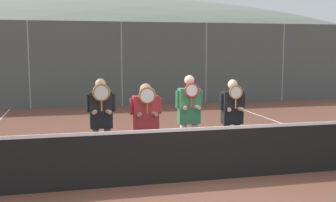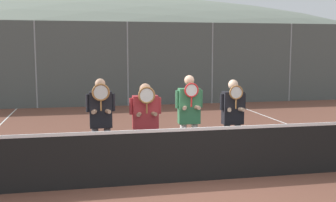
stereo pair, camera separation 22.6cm
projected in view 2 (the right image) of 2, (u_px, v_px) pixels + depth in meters
ground_plane at (192, 181)px, 7.60m from camera, size 120.00×120.00×0.00m
hill_distant at (94, 64)px, 60.84m from camera, size 96.66×53.70×18.79m
clubhouse_building at (84, 61)px, 24.41m from camera, size 18.17×5.50×3.26m
fence_back at (128, 64)px, 17.33m from camera, size 21.91×0.06×3.45m
tennis_net at (192, 154)px, 7.53m from camera, size 11.90×0.09×1.09m
court_line_right_sideline at (321, 136)px, 11.41m from camera, size 0.05×16.00×0.01m
player_leftmost at (101, 118)px, 8.07m from camera, size 0.56×0.34×1.82m
player_center_left at (145, 118)px, 8.20m from camera, size 0.63×0.34×1.71m
player_center_right at (189, 114)px, 8.39m from camera, size 0.56×0.34×1.86m
player_rightmost at (233, 115)px, 8.60m from camera, size 0.55×0.34×1.76m
car_left_of_center at (95, 79)px, 20.10m from camera, size 4.79×2.06×1.73m
car_center at (200, 78)px, 20.99m from camera, size 4.19×2.00×1.72m
car_right_of_center at (291, 75)px, 22.41m from camera, size 4.79×1.91×1.85m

